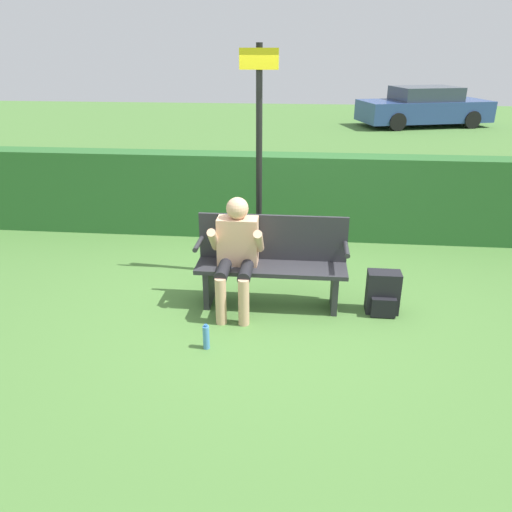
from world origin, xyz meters
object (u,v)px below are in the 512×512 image
(backpack, at_px, (383,294))
(water_bottle, at_px, (206,337))
(park_bench, at_px, (272,261))
(signpost, at_px, (259,155))
(person_seated, at_px, (236,249))
(parked_car, at_px, (424,107))

(backpack, height_order, water_bottle, backpack)
(park_bench, xyz_separation_m, signpost, (-0.20, 0.69, 0.98))
(park_bench, height_order, signpost, signpost)
(park_bench, xyz_separation_m, person_seated, (-0.35, -0.14, 0.18))
(backpack, xyz_separation_m, water_bottle, (-1.70, -0.86, -0.10))
(backpack, distance_m, water_bottle, 1.91)
(person_seated, xyz_separation_m, backpack, (1.52, 0.03, -0.45))
(backpack, relative_size, water_bottle, 1.81)
(backpack, bearing_deg, person_seated, -178.74)
(park_bench, relative_size, parked_car, 0.34)
(water_bottle, bearing_deg, person_seated, 77.79)
(person_seated, distance_m, parked_car, 14.26)
(park_bench, height_order, person_seated, person_seated)
(park_bench, relative_size, water_bottle, 6.31)
(backpack, height_order, signpost, signpost)
(water_bottle, relative_size, parked_car, 0.05)
(person_seated, bearing_deg, park_bench, 20.87)
(park_bench, distance_m, backpack, 1.20)
(person_seated, bearing_deg, signpost, 79.55)
(park_bench, bearing_deg, parked_car, 72.19)
(signpost, distance_m, parked_car, 13.45)
(person_seated, xyz_separation_m, parked_car, (4.64, 13.48, -0.04))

